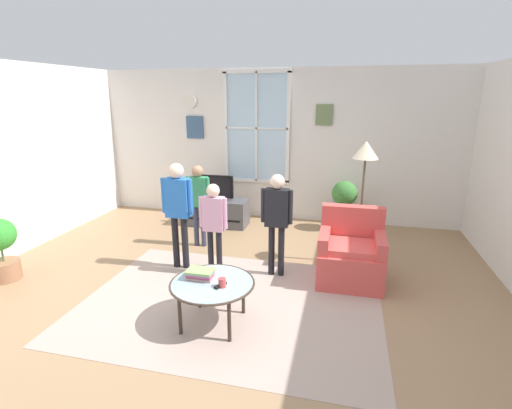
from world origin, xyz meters
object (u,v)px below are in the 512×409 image
Objects in this scene: television at (216,187)px; cup at (222,283)px; person_black_shirt at (277,214)px; potted_plant_by_window at (344,201)px; armchair at (351,255)px; person_pink_shirt at (214,219)px; potted_plant_corner at (1,247)px; person_blue_shirt at (178,204)px; coffee_table at (212,285)px; tv_stand at (216,212)px; person_green_shirt at (198,196)px; floor_lamp at (365,162)px; remote_near_books at (220,285)px; book_stack at (200,274)px.

television is 7.06× the size of cup.
potted_plant_by_window is (0.78, 1.91, -0.32)m from person_black_shirt.
potted_plant_by_window is at bearing 93.66° from armchair.
potted_plant_corner is (-2.46, -0.71, -0.31)m from person_pink_shirt.
person_blue_shirt is at bearing -135.62° from potted_plant_by_window.
television reaches higher than coffee_table.
tv_stand is 2.22m from person_black_shirt.
coffee_table is 0.99× the size of potted_plant_by_window.
tv_stand is at bearing 108.54° from coffee_table.
person_pink_shirt is at bearing 16.16° from potted_plant_corner.
armchair is at bearing 48.18° from cup.
potted_plant_corner is at bearing -164.48° from person_black_shirt.
person_black_shirt reaches higher than cup.
armchair is 2.31m from person_green_shirt.
cup is 1.32m from person_black_shirt.
person_pink_shirt reaches higher than cup.
potted_plant_corner is at bearing -125.87° from tv_stand.
potted_plant_by_window is at bearing 6.75° from television.
person_green_shirt is at bearing 177.92° from floor_lamp.
person_blue_shirt reaches higher than armchair.
person_green_shirt is at bearing 116.86° from remote_near_books.
television reaches higher than potted_plant_by_window.
book_stack is at bearing 160.44° from coffee_table.
person_green_shirt is at bearing 117.25° from cup.
armchair is 1.05× the size of coffee_table.
person_pink_shirt reaches higher than armchair.
person_pink_shirt is 0.72× the size of floor_lamp.
person_blue_shirt is 1.78× the size of potted_plant_corner.
floor_lamp is at bearing 54.68° from remote_near_books.
book_stack is at bearing -73.78° from tv_stand.
book_stack is 0.21× the size of person_green_shirt.
remote_near_books is 2.92m from potted_plant_corner.
television is 0.38× the size of floor_lamp.
armchair is 0.74× the size of person_pink_shirt.
television is (0.00, -0.00, 0.45)m from tv_stand.
armchair is at bearing 5.02° from person_black_shirt.
floor_lamp is (1.31, 1.85, 0.91)m from remote_near_books.
cup is at bearing -69.70° from tv_stand.
coffee_table is 0.12m from remote_near_books.
person_green_shirt is 1.04× the size of person_pink_shirt.
television is 0.48× the size of person_black_shirt.
potted_plant_by_window is 1.07× the size of potted_plant_corner.
potted_plant_corner is 0.47× the size of floor_lamp.
person_green_shirt reaches higher than book_stack.
remote_near_books reaches higher than tv_stand.
tv_stand is 1.31× the size of coffee_table.
potted_plant_by_window reaches higher than coffee_table.
potted_plant_by_window is at bearing 66.39° from book_stack.
person_pink_shirt is at bearing -166.63° from person_black_shirt.
book_stack is 2.67m from potted_plant_corner.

